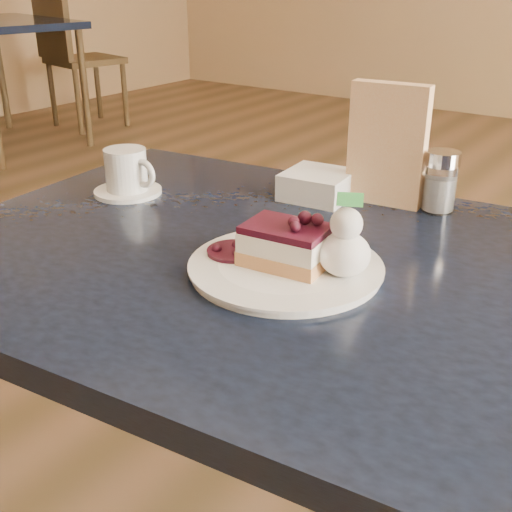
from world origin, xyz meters
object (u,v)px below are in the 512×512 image
Objects in this scene: dessert_plate at (286,268)px; coffee_set at (127,174)px; bg_table_far_left at (5,135)px; main_table at (299,305)px; cheesecake_slice at (286,245)px.

dessert_plate is 1.97× the size of coffee_set.
main_table is at bearing -16.01° from bg_table_far_left.
main_table is 0.09m from dessert_plate.
bg_table_far_left is (-2.94, 1.67, -0.68)m from coffee_set.
cheesecake_slice is at bearing -16.61° from bg_table_far_left.
bg_table_far_left is at bearing 146.94° from main_table.
bg_table_far_left is (-3.35, 1.78, -0.64)m from dessert_plate.
coffee_set reaches higher than bg_table_far_left.
dessert_plate reaches higher than main_table.
coffee_set reaches higher than dessert_plate.
main_table is 9.14× the size of coffee_set.
coffee_set is (-0.41, 0.06, 0.11)m from main_table.
dessert_plate is 2.14× the size of cheesecake_slice.
cheesecake_slice is 3.86m from bg_table_far_left.
coffee_set is at bearing -18.26° from bg_table_far_left.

